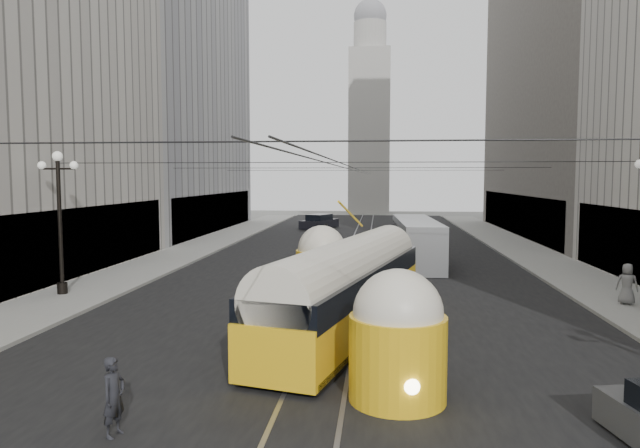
% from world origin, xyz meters
% --- Properties ---
extents(road, '(20.00, 85.00, 0.02)m').
position_xyz_m(road, '(0.00, 32.50, 0.00)').
color(road, black).
rests_on(road, ground).
extents(sidewalk_left, '(4.00, 72.00, 0.15)m').
position_xyz_m(sidewalk_left, '(-12.00, 36.00, 0.07)').
color(sidewalk_left, gray).
rests_on(sidewalk_left, ground).
extents(sidewalk_right, '(4.00, 72.00, 0.15)m').
position_xyz_m(sidewalk_right, '(12.00, 36.00, 0.07)').
color(sidewalk_right, gray).
rests_on(sidewalk_right, ground).
extents(rail_left, '(0.12, 85.00, 0.04)m').
position_xyz_m(rail_left, '(-0.75, 32.50, 0.00)').
color(rail_left, gray).
rests_on(rail_left, ground).
extents(rail_right, '(0.12, 85.00, 0.04)m').
position_xyz_m(rail_right, '(0.75, 32.50, 0.00)').
color(rail_right, gray).
rests_on(rail_right, ground).
extents(building_left_far, '(12.60, 28.60, 28.60)m').
position_xyz_m(building_left_far, '(-19.99, 48.00, 14.31)').
color(building_left_far, '#999999').
rests_on(building_left_far, ground).
extents(building_right_far, '(12.60, 32.60, 32.60)m').
position_xyz_m(building_right_far, '(20.00, 48.00, 16.31)').
color(building_right_far, '#514C47').
rests_on(building_right_far, ground).
extents(distant_tower, '(6.00, 6.00, 31.36)m').
position_xyz_m(distant_tower, '(0.00, 80.00, 14.97)').
color(distant_tower, '#B2AFA8').
rests_on(distant_tower, ground).
extents(lamppost_left_mid, '(1.86, 0.44, 6.37)m').
position_xyz_m(lamppost_left_mid, '(-12.60, 18.00, 3.74)').
color(lamppost_left_mid, black).
rests_on(lamppost_left_mid, sidewalk_left).
extents(catenary, '(25.00, 72.00, 0.23)m').
position_xyz_m(catenary, '(0.12, 31.49, 5.88)').
color(catenary, black).
rests_on(catenary, ground).
extents(streetcar, '(5.40, 14.51, 3.25)m').
position_xyz_m(streetcar, '(0.50, 13.55, 1.59)').
color(streetcar, yellow).
rests_on(streetcar, ground).
extents(city_bus, '(2.69, 10.87, 2.74)m').
position_xyz_m(city_bus, '(3.89, 29.76, 1.50)').
color(city_bus, '#9EA0A3').
rests_on(city_bus, ground).
extents(sedan_white_far, '(3.66, 5.06, 1.48)m').
position_xyz_m(sedan_white_far, '(4.24, 42.52, 0.67)').
color(sedan_white_far, silver).
rests_on(sedan_white_far, ground).
extents(sedan_dark_far, '(3.85, 5.28, 1.54)m').
position_xyz_m(sedan_dark_far, '(-4.66, 52.94, 0.70)').
color(sedan_dark_far, black).
rests_on(sedan_dark_far, ground).
extents(pedestrian_crossing_a, '(0.53, 0.69, 1.68)m').
position_xyz_m(pedestrian_crossing_a, '(-3.88, 5.00, 0.84)').
color(pedestrian_crossing_a, black).
rests_on(pedestrian_crossing_a, ground).
extents(pedestrian_sidewalk_right, '(0.96, 0.79, 1.70)m').
position_xyz_m(pedestrian_sidewalk_right, '(11.73, 18.36, 1.00)').
color(pedestrian_sidewalk_right, slate).
rests_on(pedestrian_sidewalk_right, sidewalk_right).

